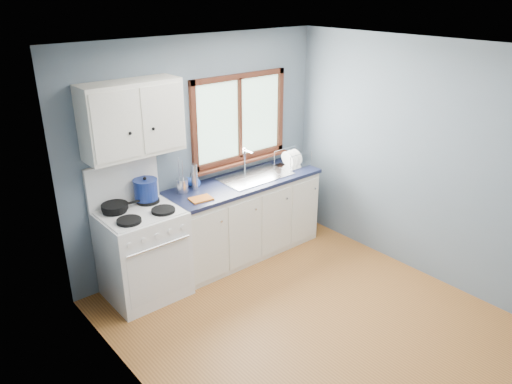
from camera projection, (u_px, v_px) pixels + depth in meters
floor at (313, 325)px, 4.70m from camera, size 3.20×3.60×0.02m
ceiling at (328, 49)px, 3.73m from camera, size 3.20×3.60×0.02m
wall_back at (200, 152)px, 5.49m from camera, size 3.20×0.02×2.50m
wall_left at (150, 268)px, 3.26m from camera, size 0.02×3.60×2.50m
wall_right at (427, 163)px, 5.17m from camera, size 0.02×3.60×2.50m
gas_range at (143, 251)px, 4.99m from camera, size 0.76×0.69×1.36m
base_cabinets at (244, 221)px, 5.80m from camera, size 1.85×0.60×0.88m
countertop at (243, 182)px, 5.61m from camera, size 1.89×0.64×0.04m
sink at (255, 182)px, 5.74m from camera, size 0.84×0.46×0.44m
window at (240, 125)px, 5.70m from camera, size 1.36×0.10×1.03m
upper_cabinets at (132, 119)px, 4.65m from camera, size 0.95×0.35×0.70m
skillet at (115, 206)px, 4.79m from camera, size 0.40×0.28×0.05m
stockpot at (146, 189)px, 4.98m from camera, size 0.29×0.29×0.24m
utensil_crock at (182, 186)px, 5.24m from camera, size 0.13×0.13×0.40m
thermos at (194, 177)px, 5.29m from camera, size 0.09×0.09×0.29m
soap_bottle at (198, 177)px, 5.36m from camera, size 0.13×0.13×0.25m
dish_towel at (201, 199)px, 5.10m from camera, size 0.24×0.19×0.02m
dish_rack at (292, 162)px, 6.04m from camera, size 0.39×0.30×0.20m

